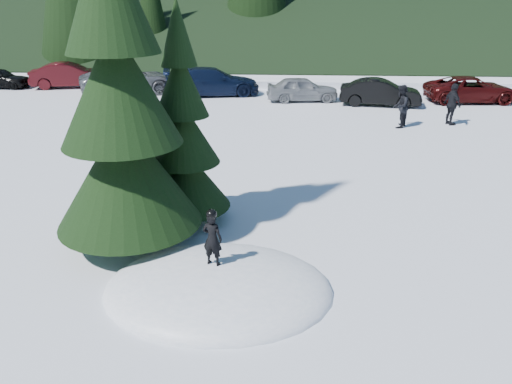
# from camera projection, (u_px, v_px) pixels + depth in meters

# --- Properties ---
(ground) EXTENTS (200.00, 200.00, 0.00)m
(ground) POSITION_uv_depth(u_px,v_px,m) (218.00, 290.00, 9.74)
(ground) COLOR white
(ground) RESTS_ON ground
(snow_mound) EXTENTS (4.48, 3.52, 0.96)m
(snow_mound) POSITION_uv_depth(u_px,v_px,m) (218.00, 290.00, 9.74)
(snow_mound) COLOR white
(snow_mound) RESTS_ON ground
(spruce_tall) EXTENTS (3.20, 3.20, 8.60)m
(spruce_tall) POSITION_uv_depth(u_px,v_px,m) (119.00, 101.00, 10.29)
(spruce_tall) COLOR black
(spruce_tall) RESTS_ON ground
(spruce_short) EXTENTS (2.20, 2.20, 5.37)m
(spruce_short) POSITION_uv_depth(u_px,v_px,m) (183.00, 140.00, 11.99)
(spruce_short) COLOR black
(spruce_short) RESTS_ON ground
(child_skier) EXTENTS (0.45, 0.36, 1.08)m
(child_skier) POSITION_uv_depth(u_px,v_px,m) (212.00, 239.00, 9.54)
(child_skier) COLOR black
(child_skier) RESTS_ON snow_mound
(adult_0) EXTENTS (1.00, 1.09, 1.82)m
(adult_0) POSITION_uv_depth(u_px,v_px,m) (400.00, 106.00, 21.20)
(adult_0) COLOR black
(adult_0) RESTS_ON ground
(adult_1) EXTENTS (0.75, 1.14, 1.81)m
(adult_1) POSITION_uv_depth(u_px,v_px,m) (452.00, 104.00, 21.62)
(adult_1) COLOR black
(adult_1) RESTS_ON ground
(car_1) EXTENTS (4.77, 2.61, 1.49)m
(car_1) POSITION_uv_depth(u_px,v_px,m) (70.00, 75.00, 30.32)
(car_1) COLOR #380A0D
(car_1) RESTS_ON ground
(car_2) EXTENTS (6.02, 4.28, 1.52)m
(car_2) POSITION_uv_depth(u_px,v_px,m) (129.00, 80.00, 28.56)
(car_2) COLOR #56595F
(car_2) RESTS_ON ground
(car_3) EXTENTS (5.64, 3.20, 1.54)m
(car_3) POSITION_uv_depth(u_px,v_px,m) (212.00, 81.00, 28.01)
(car_3) COLOR black
(car_3) RESTS_ON ground
(car_4) EXTENTS (3.93, 1.96, 1.29)m
(car_4) POSITION_uv_depth(u_px,v_px,m) (302.00, 89.00, 26.55)
(car_4) COLOR gray
(car_4) RESTS_ON ground
(car_5) EXTENTS (4.24, 2.02, 1.34)m
(car_5) POSITION_uv_depth(u_px,v_px,m) (380.00, 92.00, 25.48)
(car_5) COLOR black
(car_5) RESTS_ON ground
(car_6) EXTENTS (4.91, 2.51, 1.33)m
(car_6) POSITION_uv_depth(u_px,v_px,m) (472.00, 89.00, 26.30)
(car_6) COLOR #360909
(car_6) RESTS_ON ground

